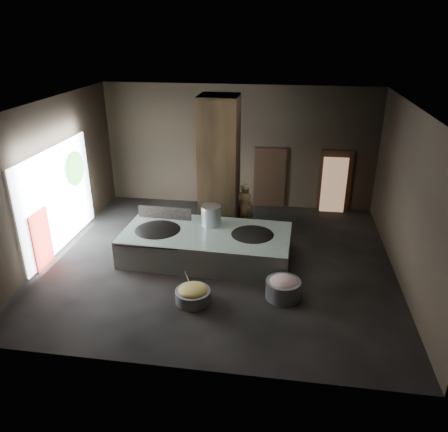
% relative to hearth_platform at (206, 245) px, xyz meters
% --- Properties ---
extents(floor, '(10.00, 9.00, 0.10)m').
position_rel_hearth_platform_xyz_m(floor, '(0.40, -0.11, -0.47)').
color(floor, black).
rests_on(floor, ground).
extents(ceiling, '(10.00, 9.00, 0.10)m').
position_rel_hearth_platform_xyz_m(ceiling, '(0.40, -0.11, 4.13)').
color(ceiling, black).
rests_on(ceiling, back_wall).
extents(back_wall, '(10.00, 0.10, 4.50)m').
position_rel_hearth_platform_xyz_m(back_wall, '(0.40, 4.44, 1.83)').
color(back_wall, black).
rests_on(back_wall, ground).
extents(front_wall, '(10.00, 0.10, 4.50)m').
position_rel_hearth_platform_xyz_m(front_wall, '(0.40, -4.66, 1.83)').
color(front_wall, black).
rests_on(front_wall, ground).
extents(left_wall, '(0.10, 9.00, 4.50)m').
position_rel_hearth_platform_xyz_m(left_wall, '(-4.65, -0.11, 1.83)').
color(left_wall, black).
rests_on(left_wall, ground).
extents(right_wall, '(0.10, 9.00, 4.50)m').
position_rel_hearth_platform_xyz_m(right_wall, '(5.45, -0.11, 1.83)').
color(right_wall, black).
rests_on(right_wall, ground).
extents(pillar, '(1.20, 1.20, 4.50)m').
position_rel_hearth_platform_xyz_m(pillar, '(0.10, 1.79, 1.83)').
color(pillar, black).
rests_on(pillar, ground).
extents(hearth_platform, '(4.96, 2.51, 0.85)m').
position_rel_hearth_platform_xyz_m(hearth_platform, '(0.00, 0.00, 0.00)').
color(hearth_platform, '#9CAE9C').
rests_on(hearth_platform, ground).
extents(platform_cap, '(4.77, 2.29, 0.03)m').
position_rel_hearth_platform_xyz_m(platform_cap, '(-0.00, 0.00, 0.39)').
color(platform_cap, black).
rests_on(platform_cap, hearth_platform).
extents(wok_left, '(1.54, 1.54, 0.42)m').
position_rel_hearth_platform_xyz_m(wok_left, '(-1.45, -0.05, 0.33)').
color(wok_left, black).
rests_on(wok_left, hearth_platform).
extents(wok_left_rim, '(1.57, 1.57, 0.05)m').
position_rel_hearth_platform_xyz_m(wok_left_rim, '(-1.45, -0.05, 0.40)').
color(wok_left_rim, black).
rests_on(wok_left_rim, hearth_platform).
extents(wok_right, '(1.43, 1.43, 0.40)m').
position_rel_hearth_platform_xyz_m(wok_right, '(1.35, 0.05, 0.33)').
color(wok_right, black).
rests_on(wok_right, hearth_platform).
extents(wok_right_rim, '(1.46, 1.46, 0.05)m').
position_rel_hearth_platform_xyz_m(wok_right_rim, '(1.35, 0.05, 0.40)').
color(wok_right_rim, black).
rests_on(wok_right_rim, hearth_platform).
extents(stock_pot, '(0.59, 0.59, 0.64)m').
position_rel_hearth_platform_xyz_m(stock_pot, '(0.05, 0.55, 0.71)').
color(stock_pot, '#BABDC3').
rests_on(stock_pot, hearth_platform).
extents(splash_guard, '(1.70, 0.13, 0.42)m').
position_rel_hearth_platform_xyz_m(splash_guard, '(-1.45, 0.75, 0.61)').
color(splash_guard, black).
rests_on(splash_guard, hearth_platform).
extents(cook, '(0.64, 0.43, 1.68)m').
position_rel_hearth_platform_xyz_m(cook, '(0.91, 2.04, 0.42)').
color(cook, '#95734C').
rests_on(cook, ground).
extents(veg_basin, '(1.07, 1.07, 0.33)m').
position_rel_hearth_platform_xyz_m(veg_basin, '(0.08, -2.29, -0.26)').
color(veg_basin, gray).
rests_on(veg_basin, ground).
extents(veg_fill, '(0.73, 0.73, 0.22)m').
position_rel_hearth_platform_xyz_m(veg_fill, '(0.08, -2.29, -0.07)').
color(veg_fill, '#9CB557').
rests_on(veg_fill, veg_basin).
extents(ladle, '(0.09, 0.35, 0.63)m').
position_rel_hearth_platform_xyz_m(ladle, '(-0.07, -2.14, 0.13)').
color(ladle, '#BABDC3').
rests_on(ladle, veg_basin).
extents(meat_basin, '(0.97, 0.97, 0.49)m').
position_rel_hearth_platform_xyz_m(meat_basin, '(2.31, -1.77, -0.18)').
color(meat_basin, gray).
rests_on(meat_basin, ground).
extents(meat_fill, '(0.74, 0.74, 0.28)m').
position_rel_hearth_platform_xyz_m(meat_fill, '(2.31, -1.77, 0.03)').
color(meat_fill, '#B7716E').
rests_on(meat_fill, meat_basin).
extents(doorway_near, '(1.18, 0.08, 2.38)m').
position_rel_hearth_platform_xyz_m(doorway_near, '(1.60, 4.34, 0.68)').
color(doorway_near, black).
rests_on(doorway_near, ground).
extents(doorway_near_glow, '(0.89, 0.04, 2.11)m').
position_rel_hearth_platform_xyz_m(doorway_near_glow, '(1.61, 4.46, 0.63)').
color(doorway_near_glow, '#8C6647').
rests_on(doorway_near_glow, ground).
extents(doorway_far, '(1.18, 0.08, 2.38)m').
position_rel_hearth_platform_xyz_m(doorway_far, '(4.00, 4.34, 0.68)').
color(doorway_far, black).
rests_on(doorway_far, ground).
extents(doorway_far_glow, '(0.88, 0.04, 2.08)m').
position_rel_hearth_platform_xyz_m(doorway_far_glow, '(3.94, 4.12, 0.63)').
color(doorway_far_glow, '#8C6647').
rests_on(doorway_far_glow, ground).
extents(left_opening, '(0.04, 4.20, 3.10)m').
position_rel_hearth_platform_xyz_m(left_opening, '(-4.55, 0.09, 1.18)').
color(left_opening, white).
rests_on(left_opening, ground).
extents(pavilion_sliver, '(0.05, 0.90, 1.70)m').
position_rel_hearth_platform_xyz_m(pavilion_sliver, '(-4.48, -1.21, 0.43)').
color(pavilion_sliver, maroon).
rests_on(pavilion_sliver, ground).
extents(tree_silhouette, '(0.28, 1.10, 1.10)m').
position_rel_hearth_platform_xyz_m(tree_silhouette, '(-4.45, 1.19, 1.78)').
color(tree_silhouette, '#194714').
rests_on(tree_silhouette, left_opening).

